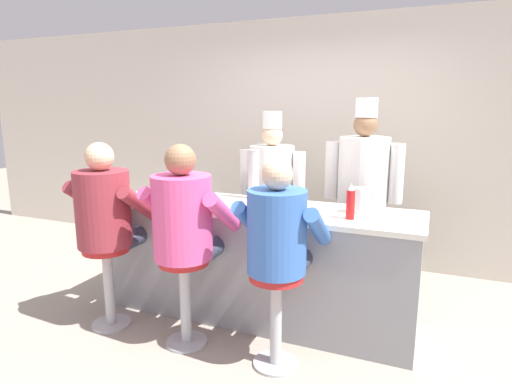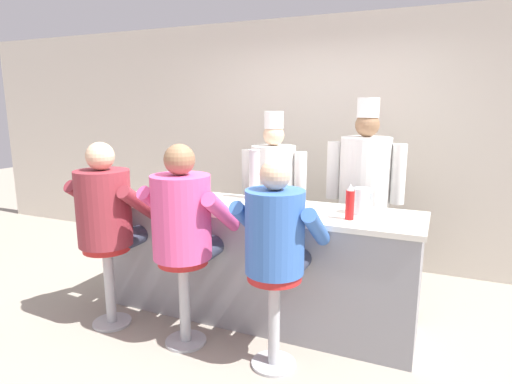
% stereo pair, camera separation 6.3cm
% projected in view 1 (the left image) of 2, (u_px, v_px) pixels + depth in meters
% --- Properties ---
extents(ground_plane, '(20.00, 20.00, 0.00)m').
position_uv_depth(ground_plane, '(242.00, 334.00, 3.34)').
color(ground_plane, '#9E9384').
extents(wall_back, '(10.00, 0.06, 2.70)m').
position_uv_depth(wall_back, '(312.00, 142.00, 4.84)').
color(wall_back, beige).
rests_on(wall_back, ground_plane).
extents(diner_counter, '(2.57, 0.69, 0.96)m').
position_uv_depth(diner_counter, '(258.00, 262.00, 3.56)').
color(diner_counter, gray).
rests_on(diner_counter, ground_plane).
extents(ketchup_bottle_red, '(0.06, 0.06, 0.26)m').
position_uv_depth(ketchup_bottle_red, '(351.00, 202.00, 3.04)').
color(ketchup_bottle_red, red).
rests_on(ketchup_bottle_red, diner_counter).
extents(mustard_bottle_yellow, '(0.06, 0.06, 0.20)m').
position_uv_depth(mustard_bottle_yellow, '(257.00, 202.00, 3.16)').
color(mustard_bottle_yellow, yellow).
rests_on(mustard_bottle_yellow, diner_counter).
extents(hot_sauce_bottle_orange, '(0.03, 0.03, 0.16)m').
position_uv_depth(hot_sauce_bottle_orange, '(300.00, 202.00, 3.27)').
color(hot_sauce_bottle_orange, orange).
rests_on(hot_sauce_bottle_orange, diner_counter).
extents(water_pitcher_clear, '(0.15, 0.13, 0.19)m').
position_uv_depth(water_pitcher_clear, '(361.00, 200.00, 3.21)').
color(water_pitcher_clear, silver).
rests_on(water_pitcher_clear, diner_counter).
extents(breakfast_plate, '(0.26, 0.26, 0.05)m').
position_uv_depth(breakfast_plate, '(167.00, 200.00, 3.62)').
color(breakfast_plate, white).
rests_on(breakfast_plate, diner_counter).
extents(cereal_bowl, '(0.16, 0.16, 0.05)m').
position_uv_depth(cereal_bowl, '(285.00, 205.00, 3.37)').
color(cereal_bowl, '#B24C47').
rests_on(cereal_bowl, diner_counter).
extents(coffee_mug_tan, '(0.13, 0.08, 0.10)m').
position_uv_depth(coffee_mug_tan, '(203.00, 196.00, 3.61)').
color(coffee_mug_tan, beige).
rests_on(coffee_mug_tan, diner_counter).
extents(cup_stack_steel, '(0.10, 0.10, 0.43)m').
position_uv_depth(cup_stack_steel, '(254.00, 174.00, 3.69)').
color(cup_stack_steel, '#B7BABF').
rests_on(cup_stack_steel, diner_counter).
extents(napkin_dispenser_chrome, '(0.11, 0.06, 0.13)m').
position_uv_depth(napkin_dispenser_chrome, '(273.00, 207.00, 3.16)').
color(napkin_dispenser_chrome, silver).
rests_on(napkin_dispenser_chrome, diner_counter).
extents(diner_seated_maroon, '(0.63, 0.63, 1.49)m').
position_uv_depth(diner_seated_maroon, '(107.00, 214.00, 3.34)').
color(diner_seated_maroon, '#B2B5BA').
rests_on(diner_seated_maroon, ground_plane).
extents(diner_seated_pink, '(0.64, 0.63, 1.50)m').
position_uv_depth(diner_seated_pink, '(185.00, 223.00, 3.07)').
color(diner_seated_pink, '#B2B5BA').
rests_on(diner_seated_pink, ground_plane).
extents(diner_seated_blue, '(0.59, 0.58, 1.43)m').
position_uv_depth(diner_seated_blue, '(278.00, 239.00, 2.80)').
color(diner_seated_blue, '#B2B5BA').
rests_on(diner_seated_blue, ground_plane).
extents(cook_in_whites_near, '(0.66, 0.43, 1.70)m').
position_uv_depth(cook_in_whites_near, '(272.00, 191.00, 4.17)').
color(cook_in_whites_near, '#232328').
rests_on(cook_in_whites_near, ground_plane).
extents(cook_in_whites_far, '(0.71, 0.46, 1.82)m').
position_uv_depth(cook_in_whites_far, '(363.00, 188.00, 3.96)').
color(cook_in_whites_far, '#232328').
rests_on(cook_in_whites_far, ground_plane).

